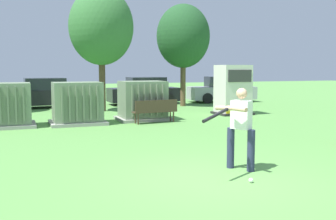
{
  "coord_description": "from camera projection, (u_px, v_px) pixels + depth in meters",
  "views": [
    {
      "loc": [
        -3.57,
        -6.72,
        2.16
      ],
      "look_at": [
        0.33,
        3.5,
        1.0
      ],
      "focal_mm": 42.45,
      "sensor_mm": 36.0,
      "label": 1
    }
  ],
  "objects": [
    {
      "name": "ground_plane",
      "position": [
        216.0,
        179.0,
        7.73
      ],
      "size": [
        96.0,
        96.0,
        0.0
      ],
      "primitive_type": "plane",
      "color": "#5B9947"
    },
    {
      "name": "tree_center_right",
      "position": [
        183.0,
        36.0,
        22.29
      ],
      "size": [
        3.0,
        3.0,
        5.73
      ],
      "color": "brown",
      "rests_on": "ground"
    },
    {
      "name": "tree_center_left",
      "position": [
        101.0,
        27.0,
        19.56
      ],
      "size": [
        3.18,
        3.18,
        6.08
      ],
      "color": "brown",
      "rests_on": "ground"
    },
    {
      "name": "sports_ball",
      "position": [
        251.0,
        180.0,
        7.49
      ],
      "size": [
        0.09,
        0.09,
        0.09
      ],
      "primitive_type": "sphere",
      "color": "white",
      "rests_on": "ground"
    },
    {
      "name": "parked_car_rightmost",
      "position": [
        222.0,
        90.0,
        25.33
      ],
      "size": [
        4.32,
        2.17,
        1.62
      ],
      "color": "#B2B2B7",
      "rests_on": "ground"
    },
    {
      "name": "transformer_west",
      "position": [
        5.0,
        106.0,
        14.5
      ],
      "size": [
        2.1,
        1.7,
        1.62
      ],
      "color": "#9E9B93",
      "rests_on": "ground"
    },
    {
      "name": "parked_car_right_of_center",
      "position": [
        144.0,
        92.0,
        23.76
      ],
      "size": [
        4.21,
        1.93,
        1.62
      ],
      "color": "black",
      "rests_on": "ground"
    },
    {
      "name": "generator_enclosure",
      "position": [
        233.0,
        90.0,
        18.52
      ],
      "size": [
        1.6,
        1.4,
        2.3
      ],
      "color": "#262626",
      "rests_on": "ground"
    },
    {
      "name": "transformer_mid_east",
      "position": [
        143.0,
        101.0,
        16.52
      ],
      "size": [
        2.1,
        1.7,
        1.62
      ],
      "color": "#9E9B93",
      "rests_on": "ground"
    },
    {
      "name": "transformer_mid_west",
      "position": [
        77.0,
        104.0,
        15.29
      ],
      "size": [
        2.1,
        1.7,
        1.62
      ],
      "color": "#9E9B93",
      "rests_on": "ground"
    },
    {
      "name": "batter",
      "position": [
        240.0,
        125.0,
        8.33
      ],
      "size": [
        1.49,
        1.08,
        1.74
      ],
      "color": "#282D4C",
      "rests_on": "ground"
    },
    {
      "name": "parked_car_left_of_center",
      "position": [
        43.0,
        94.0,
        21.68
      ],
      "size": [
        4.27,
        2.06,
        1.62
      ],
      "color": "black",
      "rests_on": "ground"
    },
    {
      "name": "park_bench",
      "position": [
        156.0,
        110.0,
        15.57
      ],
      "size": [
        1.83,
        0.58,
        0.92
      ],
      "color": "#4C3828",
      "rests_on": "ground"
    }
  ]
}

